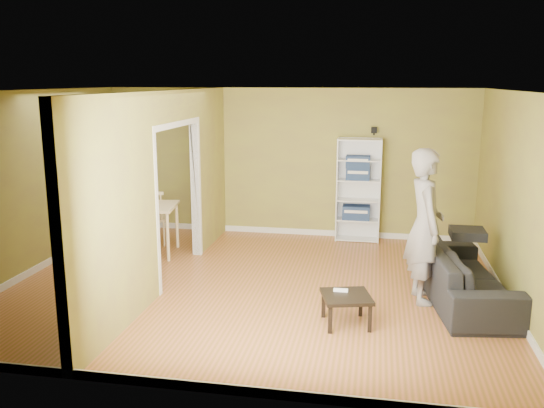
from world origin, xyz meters
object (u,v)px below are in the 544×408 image
at_px(coffee_table, 346,299).
at_px(chair_far, 156,217).
at_px(chair_near, 125,237).
at_px(sofa, 465,267).
at_px(person, 426,213).
at_px(bookshelf, 358,190).
at_px(chair_left, 89,224).
at_px(dining_table, 135,210).

height_order(coffee_table, chair_far, chair_far).
xyz_separation_m(chair_near, chair_far, (0.02, 1.18, 0.03)).
xyz_separation_m(sofa, chair_near, (-4.80, 0.54, 0.01)).
relative_size(sofa, chair_far, 2.42).
height_order(sofa, chair_far, chair_far).
distance_m(person, bookshelf, 2.87).
xyz_separation_m(person, coffee_table, (-0.89, -0.93, -0.83)).
relative_size(sofa, chair_near, 2.56).
bearing_deg(bookshelf, person, -71.54).
distance_m(bookshelf, chair_near, 3.98).
xyz_separation_m(person, chair_left, (-5.15, 1.22, -0.68)).
xyz_separation_m(coffee_table, chair_near, (-3.38, 1.56, 0.14)).
bearing_deg(coffee_table, sofa, 35.84).
xyz_separation_m(coffee_table, chair_far, (-3.36, 2.74, 0.17)).
height_order(chair_left, chair_far, chair_far).
xyz_separation_m(coffee_table, dining_table, (-3.46, 2.15, 0.41)).
height_order(dining_table, chair_far, chair_far).
bearing_deg(dining_table, chair_far, 80.61).
bearing_deg(sofa, person, 91.92).
bearing_deg(person, chair_left, 66.81).
height_order(person, dining_table, person).
height_order(chair_left, chair_near, chair_left).
distance_m(chair_left, chair_far, 1.08).
distance_m(sofa, person, 0.88).
distance_m(bookshelf, chair_left, 4.52).
bearing_deg(chair_far, person, 143.73).
relative_size(person, chair_left, 2.52).
bearing_deg(dining_table, bookshelf, 23.50).
xyz_separation_m(person, chair_near, (-4.27, 0.63, -0.69)).
bearing_deg(dining_table, chair_left, 179.58).
bearing_deg(coffee_table, chair_left, 153.21).
bearing_deg(sofa, chair_near, 75.54).
bearing_deg(chair_far, coffee_table, 127.57).
bearing_deg(coffee_table, chair_near, 155.19).
bearing_deg(chair_near, coffee_table, -27.74).
distance_m(dining_table, chair_near, 0.65).
distance_m(coffee_table, dining_table, 4.09).
bearing_deg(chair_near, sofa, -9.37).
relative_size(sofa, chair_left, 2.52).
height_order(bookshelf, chair_near, bookshelf).
relative_size(sofa, bookshelf, 1.28).
relative_size(dining_table, chair_near, 1.44).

